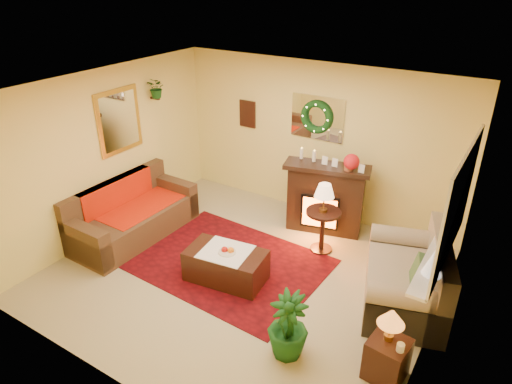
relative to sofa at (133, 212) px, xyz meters
The scene contains 31 objects.
floor 2.09m from the sofa, ahead, with size 5.00×5.00×0.00m, color beige.
ceiling 2.98m from the sofa, ahead, with size 5.00×5.00×0.00m, color white.
wall_back 3.19m from the sofa, 48.33° to the left, with size 5.00×5.00×0.00m, color #EFD88C.
wall_front 3.13m from the sofa, 47.26° to the right, with size 5.00×5.00×0.00m, color #EFD88C.
wall_left 0.99m from the sofa, behind, with size 4.50×4.50×0.00m, color #EFD88C.
wall_right 4.62m from the sofa, ahead, with size 4.50×4.50×0.00m, color #EFD88C.
area_rug 1.79m from the sofa, ahead, with size 2.66×1.99×0.01m, color maroon.
sofa is the anchor object (origin of this frame).
red_throw 0.17m from the sofa, 107.89° to the left, with size 0.85×1.38×0.02m, color #B33418.
fireplace 3.06m from the sofa, 35.47° to the left, with size 1.18×0.37×1.08m, color black.
poinsettia 3.47m from the sofa, 31.30° to the left, with size 0.24×0.24×0.24m, color red.
mantel_candle_a 2.81m from the sofa, 40.56° to the left, with size 0.06×0.06×0.17m, color beige.
mantel_candle_b 2.97m from the sofa, 37.61° to the left, with size 0.06×0.06×0.18m, color beige.
mantel_mirror 3.31m from the sofa, 48.08° to the left, with size 0.92×0.02×0.72m, color white.
wreath 3.29m from the sofa, 47.58° to the left, with size 0.55×0.55×0.11m, color #194719.
wall_art 2.63m from the sofa, 73.11° to the left, with size 0.32×0.03×0.48m, color #381E11.
gold_mirror 1.43m from the sofa, 142.12° to the left, with size 0.03×0.84×1.00m, color gold.
hanging_plant 1.91m from the sofa, 105.36° to the left, with size 0.33×0.28×0.36m, color #194719.
loveseat 4.15m from the sofa, ahead, with size 0.94×1.61×0.94m, color tan.
window_frame 4.70m from the sofa, ahead, with size 0.03×1.86×1.36m, color white.
window_glass 4.68m from the sofa, ahead, with size 0.02×1.70×1.22m, color black.
window_sill 4.48m from the sofa, ahead, with size 0.22×1.86×0.04m, color white.
mini_tree 4.50m from the sofa, ahead, with size 0.22×0.22×0.33m, color white.
sill_plant 4.67m from the sofa, 16.09° to the left, with size 0.30×0.24×0.54m, color #274A22.
side_table_round 2.97m from the sofa, 23.71° to the left, with size 0.52×0.52×0.68m, color black.
lamp_cream 2.99m from the sofa, 23.33° to the left, with size 0.29×0.29×0.45m, color #EDB885.
end_table_square 4.35m from the sofa, ahead, with size 0.39×0.39×0.48m, color #39180C.
lamp_tiffany 4.33m from the sofa, ahead, with size 0.28×0.28×0.41m, color orange.
coffee_table 1.93m from the sofa, ahead, with size 1.07×0.59×0.45m, color black.
fruit_bowl 1.95m from the sofa, ahead, with size 0.24×0.24×0.05m, color white.
floor_palm 3.39m from the sofa, 15.70° to the right, with size 1.35×1.35×2.41m, color black.
Camera 1 is at (2.94, -4.36, 3.92)m, focal length 32.00 mm.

